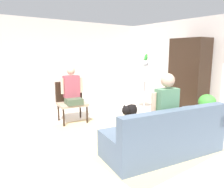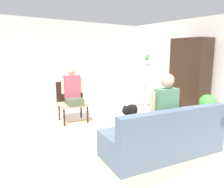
% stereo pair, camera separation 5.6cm
% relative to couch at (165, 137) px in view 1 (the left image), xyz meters
% --- Properties ---
extents(ground_plane, '(6.49, 6.49, 0.00)m').
position_rel_couch_xyz_m(ground_plane, '(-1.18, 0.09, -0.30)').
color(ground_plane, beige).
extents(back_wall, '(6.01, 0.12, 2.59)m').
position_rel_couch_xyz_m(back_wall, '(-1.18, 2.77, 0.99)').
color(back_wall, silver).
rests_on(back_wall, ground).
extents(left_wall, '(0.12, 5.82, 2.59)m').
position_rel_couch_xyz_m(left_wall, '(-3.95, 0.39, 0.99)').
color(left_wall, silver).
rests_on(left_wall, ground).
extents(area_rug, '(3.07, 2.08, 0.01)m').
position_rel_couch_xyz_m(area_rug, '(-0.99, -0.05, -0.30)').
color(area_rug, '#C6B284').
rests_on(area_rug, ground).
extents(couch, '(1.14, 2.11, 0.84)m').
position_rel_couch_xyz_m(couch, '(0.00, 0.00, 0.00)').
color(couch, slate).
rests_on(couch, ground).
extents(armchair, '(0.71, 0.76, 0.97)m').
position_rel_couch_xyz_m(armchair, '(-2.65, -0.42, 0.26)').
color(armchair, black).
rests_on(armchair, ground).
extents(person_on_couch, '(0.53, 0.52, 0.91)m').
position_rel_couch_xyz_m(person_on_couch, '(-0.04, -0.02, 0.51)').
color(person_on_couch, '#865C49').
extents(person_on_armchair, '(0.49, 0.52, 0.88)m').
position_rel_couch_xyz_m(person_on_armchair, '(-2.49, -0.44, 0.52)').
color(person_on_armchair, '#4B5B41').
extents(round_end_table, '(0.47, 0.47, 0.65)m').
position_rel_couch_xyz_m(round_end_table, '(-1.24, 1.56, 0.10)').
color(round_end_table, olive).
rests_on(round_end_table, ground).
extents(dog, '(0.53, 0.75, 0.59)m').
position_rel_couch_xyz_m(dog, '(-1.37, 0.41, 0.08)').
color(dog, black).
rests_on(dog, ground).
extents(bird_cage_stand, '(0.45, 0.45, 1.45)m').
position_rel_couch_xyz_m(bird_cage_stand, '(-2.40, 1.88, 0.52)').
color(bird_cage_stand, silver).
rests_on(bird_cage_stand, ground).
extents(parrot, '(0.17, 0.10, 0.18)m').
position_rel_couch_xyz_m(parrot, '(-2.38, 1.88, 1.23)').
color(parrot, green).
rests_on(parrot, bird_cage_stand).
extents(potted_plant, '(0.39, 0.39, 0.74)m').
position_rel_couch_xyz_m(potted_plant, '(-0.43, 1.93, 0.15)').
color(potted_plant, '#4C5156').
rests_on(potted_plant, ground).
extents(armoire_cabinet, '(0.93, 0.56, 2.04)m').
position_rel_couch_xyz_m(armoire_cabinet, '(-1.26, 2.36, 0.71)').
color(armoire_cabinet, black).
rests_on(armoire_cabinet, ground).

